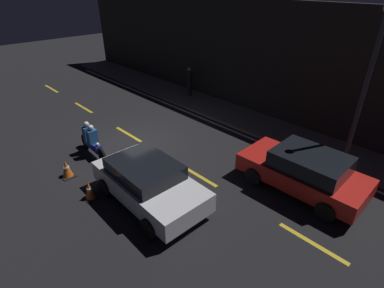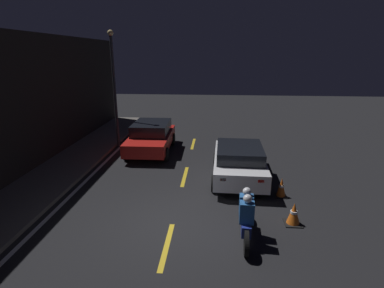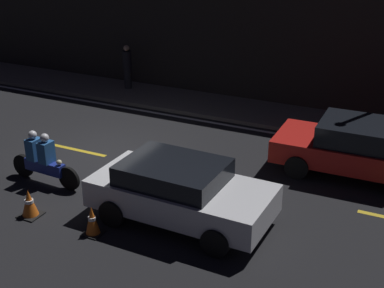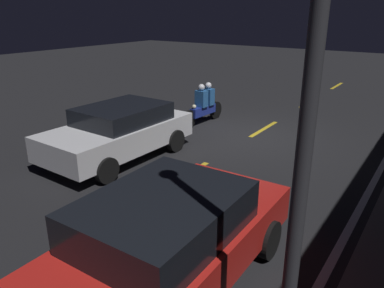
{
  "view_description": "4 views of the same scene",
  "coord_description": "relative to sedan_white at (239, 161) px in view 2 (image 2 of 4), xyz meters",
  "views": [
    {
      "loc": [
        9.92,
        -6.41,
        6.35
      ],
      "look_at": [
        2.76,
        0.47,
        0.82
      ],
      "focal_mm": 28.0,
      "sensor_mm": 36.0,
      "label": 1
    },
    {
      "loc": [
        -7.46,
        -1.16,
        4.69
      ],
      "look_at": [
        4.03,
        -0.25,
        1.2
      ],
      "focal_mm": 28.0,
      "sensor_mm": 36.0,
      "label": 2
    },
    {
      "loc": [
        8.22,
        -11.34,
        6.34
      ],
      "look_at": [
        2.62,
        0.22,
        0.78
      ],
      "focal_mm": 50.0,
      "sensor_mm": 36.0,
      "label": 3
    },
    {
      "loc": [
        10.01,
        4.71,
        3.69
      ],
      "look_at": [
        3.52,
        0.24,
        0.86
      ],
      "focal_mm": 35.0,
      "sensor_mm": 36.0,
      "label": 4
    }
  ],
  "objects": [
    {
      "name": "taxi_red",
      "position": [
        3.11,
        4.08,
        0.03
      ],
      "size": [
        4.14,
        2.07,
        1.44
      ],
      "rotation": [
        0.0,
        0.0,
        3.16
      ],
      "color": "red",
      "rests_on": "ground"
    },
    {
      "name": "street_lamp",
      "position": [
        3.69,
        5.95,
        2.5
      ],
      "size": [
        0.28,
        0.28,
        5.76
      ],
      "color": "#333338",
      "rests_on": "ground"
    },
    {
      "name": "lane_dash_d",
      "position": [
        0.05,
        2.11,
        -0.73
      ],
      "size": [
        2.0,
        0.14,
        0.01
      ],
      "color": "gold",
      "rests_on": "ground"
    },
    {
      "name": "lane_dash_e",
      "position": [
        4.55,
        2.11,
        -0.73
      ],
      "size": [
        2.0,
        0.14,
        0.01
      ],
      "color": "gold",
      "rests_on": "ground"
    },
    {
      "name": "sedan_white",
      "position": [
        0.0,
        0.0,
        0.0
      ],
      "size": [
        4.05,
        2.07,
        1.37
      ],
      "rotation": [
        0.0,
        0.0,
        -0.02
      ],
      "color": "silver",
      "rests_on": "ground"
    },
    {
      "name": "lane_dash_c",
      "position": [
        -4.45,
        2.11,
        -0.73
      ],
      "size": [
        2.0,
        0.14,
        0.01
      ],
      "color": "gold",
      "rests_on": "ground"
    },
    {
      "name": "traffic_cone_near",
      "position": [
        -3.14,
        -1.35,
        -0.42
      ],
      "size": [
        0.48,
        0.48,
        0.65
      ],
      "color": "black",
      "rests_on": "ground"
    },
    {
      "name": "motorcycle",
      "position": [
        -3.93,
        0.09,
        -0.09
      ],
      "size": [
        2.16,
        0.4,
        1.38
      ],
      "rotation": [
        0.0,
        0.0,
        -0.05
      ],
      "color": "black",
      "rests_on": "ground"
    },
    {
      "name": "lane_solid_kerb",
      "position": [
        -3.45,
        5.85,
        -0.73
      ],
      "size": [
        25.2,
        0.14,
        0.01
      ],
      "color": "silver",
      "rests_on": "ground"
    },
    {
      "name": "traffic_cone_mid",
      "position": [
        -1.41,
        -1.35,
        -0.41
      ],
      "size": [
        0.4,
        0.4,
        0.67
      ],
      "color": "black",
      "rests_on": "ground"
    },
    {
      "name": "ground_plane",
      "position": [
        -3.45,
        2.11,
        -0.74
      ],
      "size": [
        56.0,
        56.0,
        0.0
      ],
      "primitive_type": "plane",
      "color": "black"
    },
    {
      "name": "raised_curb",
      "position": [
        -3.45,
        7.24,
        -0.68
      ],
      "size": [
        28.0,
        2.27,
        0.13
      ],
      "color": "#605B56",
      "rests_on": "ground"
    }
  ]
}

